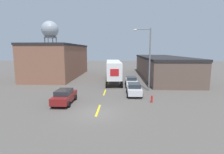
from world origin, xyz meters
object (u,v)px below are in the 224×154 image
Objects in this scene: street_lamp at (148,56)px; semi_truck at (113,69)px; parked_car_right_mid at (131,81)px; parked_car_right_near at (134,89)px; parked_car_left_near at (64,96)px; water_tower at (50,30)px; fire_hydrant at (152,99)px.

semi_truck is at bearing 123.97° from street_lamp.
street_lamp is (2.07, -3.16, 4.25)m from parked_car_right_mid.
parked_car_right_mid and parked_car_right_near have the same top height.
parked_car_left_near is 0.26× the size of water_tower.
water_tower is 49.58m from street_lamp.
parked_car_right_mid is 12.58m from parked_car_left_near.
semi_truck is at bearing 124.52° from parked_car_right_mid.
water_tower is 54.97m from fire_hydrant.
parked_car_right_near reaches higher than fire_hydrant.
semi_truck is at bearing 71.45° from parked_car_left_near.
water_tower reaches higher than fire_hydrant.
parked_car_right_mid is 5.04× the size of fire_hydrant.
semi_truck reaches higher than parked_car_right_near.
water_tower is at bearing 123.31° from parked_car_right_near.
semi_truck is at bearing -52.31° from water_tower.
street_lamp is at bearing -59.92° from semi_truck.
parked_car_right_mid is at bearing 50.91° from parked_car_left_near.
parked_car_right_near is 8.91m from parked_car_left_near.
parked_car_right_mid is 1.00× the size of parked_car_left_near.
fire_hydrant is (4.87, -13.52, -1.91)m from semi_truck.
street_lamp reaches higher than fire_hydrant.
parked_car_left_near is at bearing -129.09° from parked_car_right_mid.
water_tower is (-27.37, 41.65, 12.22)m from parked_car_right_near.
semi_truck is 14.49m from fire_hydrant.
street_lamp is (2.07, 2.56, 4.25)m from parked_car_right_near.
parked_car_left_near is at bearing -152.98° from parked_car_right_near.
parked_car_right_mid is 0.26× the size of water_tower.
parked_car_right_mid is (3.13, -4.55, -1.52)m from semi_truck.
fire_hydrant is (1.74, -8.97, -0.39)m from parked_car_right_mid.
parked_car_left_near is at bearing -175.27° from fire_hydrant.
parked_car_right_near is at bearing 118.14° from fire_hydrant.
parked_car_right_mid is 1.00× the size of parked_car_right_near.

